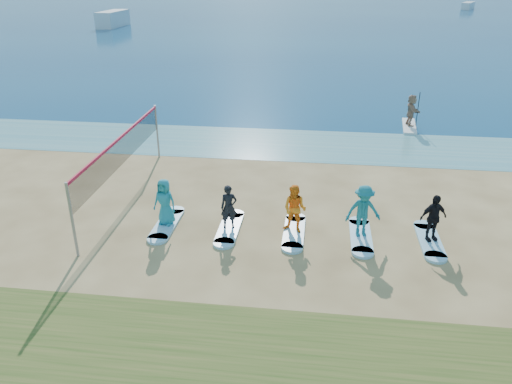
# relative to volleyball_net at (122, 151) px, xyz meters

# --- Properties ---
(ground) EXTENTS (600.00, 600.00, 0.00)m
(ground) POSITION_rel_volleyball_net_xyz_m (5.48, -3.37, -1.90)
(ground) COLOR tan
(ground) RESTS_ON ground
(shallow_water) EXTENTS (600.00, 600.00, 0.00)m
(shallow_water) POSITION_rel_volleyball_net_xyz_m (5.48, 7.13, -1.90)
(shallow_water) COLOR teal
(shallow_water) RESTS_ON ground
(volleyball_net) EXTENTS (0.29, 9.09, 2.50)m
(volleyball_net) POSITION_rel_volleyball_net_xyz_m (0.00, 0.00, 0.00)
(volleyball_net) COLOR gray
(volleyball_net) RESTS_ON ground
(paddleboard) EXTENTS (1.01, 3.06, 0.12)m
(paddleboard) POSITION_rel_volleyball_net_xyz_m (12.46, 11.01, -1.84)
(paddleboard) COLOR silver
(paddleboard) RESTS_ON ground
(paddleboarder) EXTENTS (0.76, 1.67, 1.73)m
(paddleboarder) POSITION_rel_volleyball_net_xyz_m (12.46, 11.01, -0.92)
(paddleboarder) COLOR tan
(paddleboarder) RESTS_ON paddleboard
(boat_offshore_a) EXTENTS (2.52, 7.63, 2.29)m
(boat_offshore_a) POSITION_rel_volleyball_net_xyz_m (-24.27, 58.78, -1.90)
(boat_offshore_a) COLOR silver
(boat_offshore_a) RESTS_ON ground
(boat_offshore_b) EXTENTS (4.18, 6.75, 1.43)m
(boat_offshore_b) POSITION_rel_volleyball_net_xyz_m (37.94, 101.98, -1.90)
(boat_offshore_b) COLOR silver
(boat_offshore_b) RESTS_ON ground
(surfboard_0) EXTENTS (0.70, 2.20, 0.09)m
(surfboard_0) POSITION_rel_volleyball_net_xyz_m (2.27, -2.18, -1.86)
(surfboard_0) COLOR #94CCE6
(surfboard_0) RESTS_ON ground
(student_0) EXTENTS (0.89, 0.68, 1.65)m
(student_0) POSITION_rel_volleyball_net_xyz_m (2.27, -2.18, -0.99)
(student_0) COLOR teal
(student_0) RESTS_ON surfboard_0
(surfboard_1) EXTENTS (0.70, 2.20, 0.09)m
(surfboard_1) POSITION_rel_volleyball_net_xyz_m (4.50, -2.18, -1.86)
(surfboard_1) COLOR #94CCE6
(surfboard_1) RESTS_ON ground
(student_1) EXTENTS (0.64, 0.50, 1.53)m
(student_1) POSITION_rel_volleyball_net_xyz_m (4.50, -2.18, -1.05)
(student_1) COLOR black
(student_1) RESTS_ON surfboard_1
(surfboard_2) EXTENTS (0.70, 2.20, 0.09)m
(surfboard_2) POSITION_rel_volleyball_net_xyz_m (6.73, -2.18, -1.86)
(surfboard_2) COLOR #94CCE6
(surfboard_2) RESTS_ON ground
(student_2) EXTENTS (0.96, 0.85, 1.66)m
(student_2) POSITION_rel_volleyball_net_xyz_m (6.73, -2.18, -0.98)
(student_2) COLOR orange
(student_2) RESTS_ON surfboard_2
(surfboard_3) EXTENTS (0.70, 2.20, 0.09)m
(surfboard_3) POSITION_rel_volleyball_net_xyz_m (8.96, -2.18, -1.86)
(surfboard_3) COLOR #94CCE6
(surfboard_3) RESTS_ON ground
(student_3) EXTENTS (1.27, 0.89, 1.79)m
(student_3) POSITION_rel_volleyball_net_xyz_m (8.96, -2.18, -0.92)
(student_3) COLOR #1A7280
(student_3) RESTS_ON surfboard_3
(surfboard_4) EXTENTS (0.70, 2.20, 0.09)m
(surfboard_4) POSITION_rel_volleyball_net_xyz_m (11.19, -2.18, -1.86)
(surfboard_4) COLOR #94CCE6
(surfboard_4) RESTS_ON ground
(student_4) EXTENTS (1.01, 0.70, 1.59)m
(student_4) POSITION_rel_volleyball_net_xyz_m (11.19, -2.18, -1.02)
(student_4) COLOR black
(student_4) RESTS_ON surfboard_4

